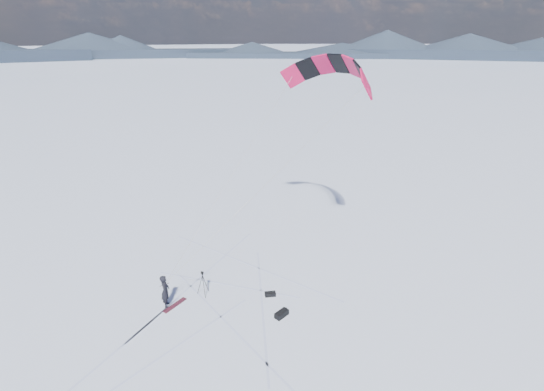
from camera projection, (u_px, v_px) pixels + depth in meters
ground at (211, 312)px, 21.71m from camera, size 1800.00×1800.00×0.00m
horizon_hills at (208, 263)px, 20.54m from camera, size 704.47×706.88×8.07m
snow_tracks at (217, 310)px, 21.87m from camera, size 17.62×10.25×0.01m
snowkiter at (167, 305)px, 22.21m from camera, size 0.69×0.83×1.96m
snowboard at (175, 305)px, 22.21m from camera, size 1.55×0.91×0.04m
tripod at (203, 280)px, 22.82m from camera, size 0.70×0.67×1.53m
gear_bag_a at (282, 314)px, 21.29m from camera, size 0.88×0.58×0.36m
gear_bag_b at (270, 294)px, 23.00m from camera, size 0.71×0.53×0.29m
power_kite at (332, 72)px, 24.82m from camera, size 13.72×7.29×11.75m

